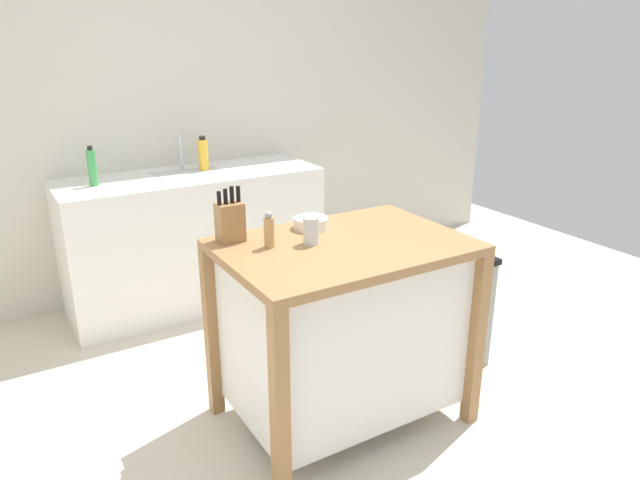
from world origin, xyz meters
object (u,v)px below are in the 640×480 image
(pepper_grinder, at_px, (269,231))
(trash_bin, at_px, (453,312))
(knife_block, at_px, (230,221))
(bottle_hand_soap, at_px, (92,167))
(sink_faucet, at_px, (181,153))
(bottle_dish_soap, at_px, (203,154))
(kitchen_island, at_px, (343,323))
(bowl_stoneware_deep, at_px, (311,223))
(drinking_cup, at_px, (311,231))

(pepper_grinder, height_order, trash_bin, pepper_grinder)
(knife_block, height_order, bottle_hand_soap, knife_block)
(knife_block, distance_m, pepper_grinder, 0.19)
(sink_faucet, xyz_separation_m, bottle_dish_soap, (0.12, -0.07, -0.01))
(kitchen_island, bearing_deg, bottle_hand_soap, 114.19)
(bowl_stoneware_deep, xyz_separation_m, bottle_hand_soap, (-0.69, 1.36, 0.08))
(sink_faucet, bearing_deg, bowl_stoneware_deep, -85.87)
(bowl_stoneware_deep, xyz_separation_m, drinking_cup, (-0.10, -0.18, 0.03))
(drinking_cup, relative_size, trash_bin, 0.19)
(knife_block, height_order, trash_bin, knife_block)
(knife_block, xyz_separation_m, bottle_dish_soap, (0.40, 1.39, 0.01))
(trash_bin, distance_m, sink_faucet, 2.00)
(pepper_grinder, relative_size, bottle_dish_soap, 0.71)
(kitchen_island, distance_m, knife_block, 0.69)
(drinking_cup, bearing_deg, bowl_stoneware_deep, 60.19)
(trash_bin, relative_size, bottle_dish_soap, 2.82)
(trash_bin, xyz_separation_m, bottle_hand_soap, (-1.49, 1.51, 0.67))
(trash_bin, height_order, sink_faucet, sink_faucet)
(knife_block, xyz_separation_m, trash_bin, (1.18, -0.19, -0.66))
(knife_block, distance_m, bowl_stoneware_deep, 0.39)
(pepper_grinder, distance_m, sink_faucet, 1.63)
(bowl_stoneware_deep, bearing_deg, trash_bin, -11.15)
(kitchen_island, distance_m, drinking_cup, 0.47)
(bowl_stoneware_deep, xyz_separation_m, bottle_dish_soap, (0.01, 1.42, 0.08))
(kitchen_island, bearing_deg, bottle_dish_soap, 90.36)
(drinking_cup, relative_size, sink_faucet, 0.54)
(bowl_stoneware_deep, distance_m, trash_bin, 1.00)
(sink_faucet, bearing_deg, kitchen_island, -85.62)
(drinking_cup, relative_size, bottle_dish_soap, 0.53)
(bowl_stoneware_deep, distance_m, bottle_hand_soap, 1.53)
(kitchen_island, relative_size, sink_faucet, 4.82)
(bowl_stoneware_deep, bearing_deg, bottle_dish_soap, 89.41)
(pepper_grinder, bearing_deg, bottle_dish_soap, 79.36)
(kitchen_island, height_order, pepper_grinder, pepper_grinder)
(kitchen_island, bearing_deg, trash_bin, 6.20)
(bowl_stoneware_deep, relative_size, sink_faucet, 0.72)
(pepper_grinder, height_order, bottle_hand_soap, bottle_hand_soap)
(drinking_cup, xyz_separation_m, bottle_dish_soap, (0.12, 1.60, 0.04))
(sink_faucet, bearing_deg, drinking_cup, -89.87)
(kitchen_island, xyz_separation_m, bottle_hand_soap, (-0.72, 1.60, 0.50))
(kitchen_island, height_order, drinking_cup, drinking_cup)
(kitchen_island, relative_size, bottle_dish_soap, 4.75)
(pepper_grinder, relative_size, sink_faucet, 0.72)
(kitchen_island, relative_size, drinking_cup, 8.96)
(sink_faucet, height_order, bottle_hand_soap, bottle_hand_soap)
(trash_bin, relative_size, bottle_hand_soap, 2.67)
(bottle_dish_soap, bearing_deg, kitchen_island, -89.64)
(kitchen_island, height_order, knife_block, knife_block)
(kitchen_island, bearing_deg, knife_block, 146.45)
(trash_bin, bearing_deg, kitchen_island, -173.80)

